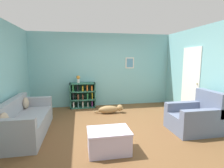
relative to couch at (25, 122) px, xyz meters
The scene contains 9 objects.
ground_plane 2.10m from the couch, ahead, with size 14.00×14.00×0.00m, color brown.
wall_back 3.20m from the couch, 46.84° to the left, with size 5.60×0.13×2.60m.
wall_right 4.73m from the couch, ahead, with size 0.16×5.00×2.60m.
couch is the anchor object (origin of this frame).
bookshelf 2.40m from the couch, 56.27° to the left, with size 0.87×0.33×0.88m.
recliner_chair 3.96m from the couch, ahead, with size 1.05×0.87×0.95m.
coffee_table 2.06m from the couch, 32.17° to the right, with size 0.78×0.55×0.42m.
dog 2.47m from the couch, 28.07° to the left, with size 0.93×0.22×0.26m.
vase 2.42m from the couch, 58.80° to the left, with size 0.12×0.12×0.26m.
Camera 1 is at (-0.83, -4.04, 1.71)m, focal length 28.00 mm.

